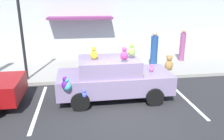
{
  "coord_description": "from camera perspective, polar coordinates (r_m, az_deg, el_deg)",
  "views": [
    {
      "loc": [
        -1.4,
        -6.42,
        3.67
      ],
      "look_at": [
        -0.14,
        1.97,
        0.9
      ],
      "focal_mm": 36.01,
      "sensor_mm": 36.0,
      "label": 1
    }
  ],
  "objects": [
    {
      "name": "ground_plane",
      "position": [
        7.52,
        3.37,
        -11.14
      ],
      "size": [
        60.0,
        60.0,
        0.0
      ],
      "primitive_type": "plane",
      "color": "#262628"
    },
    {
      "name": "sidewalk",
      "position": [
        12.05,
        -1.45,
        0.74
      ],
      "size": [
        24.0,
        4.0,
        0.15
      ],
      "primitive_type": "cube",
      "color": "gray",
      "rests_on": "ground"
    },
    {
      "name": "storefront_building",
      "position": [
        13.64,
        -2.77,
        16.08
      ],
      "size": [
        24.0,
        1.25,
        6.4
      ],
      "color": "#B2B7C1",
      "rests_on": "ground"
    },
    {
      "name": "parking_stripe_front",
      "position": [
        9.15,
        17.67,
        -6.46
      ],
      "size": [
        0.12,
        3.6,
        0.01
      ],
      "primitive_type": "cube",
      "color": "silver",
      "rests_on": "ground"
    },
    {
      "name": "parking_stripe_rear",
      "position": [
        8.41,
        -18.02,
        -8.73
      ],
      "size": [
        0.12,
        3.6,
        0.01
      ],
      "primitive_type": "cube",
      "color": "silver",
      "rests_on": "ground"
    },
    {
      "name": "plush_covered_car",
      "position": [
        8.37,
        0.21,
        -1.93
      ],
      "size": [
        4.18,
        2.06,
        2.13
      ],
      "color": "gray",
      "rests_on": "ground"
    },
    {
      "name": "teddy_bear_on_sidewalk",
      "position": [
        11.57,
        14.27,
        1.69
      ],
      "size": [
        0.41,
        0.34,
        0.78
      ],
      "color": "#9E723D",
      "rests_on": "sidewalk"
    },
    {
      "name": "street_lamp_post",
      "position": [
        10.24,
        -22.24,
        11.27
      ],
      "size": [
        0.28,
        0.28,
        4.18
      ],
      "color": "black",
      "rests_on": "sidewalk"
    },
    {
      "name": "pedestrian_near_shopfront",
      "position": [
        13.5,
        17.44,
        5.93
      ],
      "size": [
        0.31,
        0.31,
        1.82
      ],
      "color": "#904276",
      "rests_on": "sidewalk"
    },
    {
      "name": "pedestrian_by_lamp",
      "position": [
        11.81,
        10.63,
        4.82
      ],
      "size": [
        0.36,
        0.36,
        1.87
      ],
      "color": "navy",
      "rests_on": "sidewalk"
    }
  ]
}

